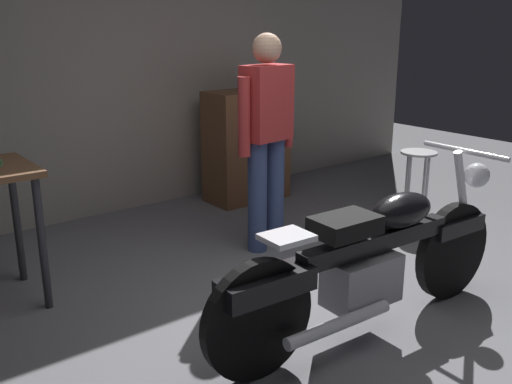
{
  "coord_description": "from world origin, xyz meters",
  "views": [
    {
      "loc": [
        -2.24,
        -2.22,
        1.75
      ],
      "look_at": [
        0.04,
        0.7,
        0.65
      ],
      "focal_mm": 40.46,
      "sensor_mm": 36.0,
      "label": 1
    }
  ],
  "objects_px": {
    "motorcycle": "(371,259)",
    "shop_stool": "(418,167)",
    "person_standing": "(266,134)",
    "wooden_dresser": "(247,146)"
  },
  "relations": [
    {
      "from": "person_standing",
      "to": "shop_stool",
      "type": "height_order",
      "value": "person_standing"
    },
    {
      "from": "person_standing",
      "to": "shop_stool",
      "type": "bearing_deg",
      "value": 159.7
    },
    {
      "from": "motorcycle",
      "to": "person_standing",
      "type": "distance_m",
      "value": 1.51
    },
    {
      "from": "motorcycle",
      "to": "shop_stool",
      "type": "distance_m",
      "value": 2.12
    },
    {
      "from": "shop_stool",
      "to": "motorcycle",
      "type": "bearing_deg",
      "value": -149.9
    },
    {
      "from": "shop_stool",
      "to": "wooden_dresser",
      "type": "xyz_separation_m",
      "value": [
        -0.81,
        1.47,
        0.05
      ]
    },
    {
      "from": "motorcycle",
      "to": "shop_stool",
      "type": "xyz_separation_m",
      "value": [
        1.83,
        1.06,
        0.05
      ]
    },
    {
      "from": "motorcycle",
      "to": "person_standing",
      "type": "height_order",
      "value": "person_standing"
    },
    {
      "from": "wooden_dresser",
      "to": "shop_stool",
      "type": "bearing_deg",
      "value": -61.28
    },
    {
      "from": "motorcycle",
      "to": "person_standing",
      "type": "xyz_separation_m",
      "value": [
        0.35,
        1.39,
        0.48
      ]
    }
  ]
}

